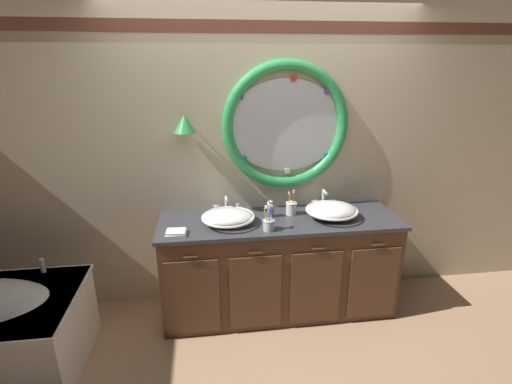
% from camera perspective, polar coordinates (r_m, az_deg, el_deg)
% --- Properties ---
extents(ground_plane, '(14.00, 14.00, 0.00)m').
position_cam_1_polar(ground_plane, '(3.30, 2.61, -19.85)').
color(ground_plane, tan).
extents(back_wall_assembly, '(6.40, 0.26, 2.60)m').
position_cam_1_polar(back_wall_assembly, '(3.23, 1.34, 5.75)').
color(back_wall_assembly, beige).
rests_on(back_wall_assembly, ground_plane).
extents(vanity_counter, '(1.96, 0.61, 0.86)m').
position_cam_1_polar(vanity_counter, '(3.28, 3.50, -10.97)').
color(vanity_counter, brown).
rests_on(vanity_counter, ground_plane).
extents(sink_basin_left, '(0.42, 0.42, 0.11)m').
position_cam_1_polar(sink_basin_left, '(2.99, -4.22, -3.80)').
color(sink_basin_left, white).
rests_on(sink_basin_left, vanity_counter).
extents(sink_basin_right, '(0.43, 0.43, 0.13)m').
position_cam_1_polar(sink_basin_right, '(3.15, 11.37, -2.74)').
color(sink_basin_right, white).
rests_on(sink_basin_right, vanity_counter).
extents(faucet_set_left, '(0.23, 0.12, 0.15)m').
position_cam_1_polar(faucet_set_left, '(3.20, -4.49, -2.14)').
color(faucet_set_left, silver).
rests_on(faucet_set_left, vanity_counter).
extents(faucet_set_right, '(0.21, 0.12, 0.17)m').
position_cam_1_polar(faucet_set_right, '(3.35, 10.11, -1.30)').
color(faucet_set_right, silver).
rests_on(faucet_set_right, vanity_counter).
extents(toothbrush_holder_left, '(0.09, 0.09, 0.23)m').
position_cam_1_polar(toothbrush_holder_left, '(2.87, 1.96, -4.80)').
color(toothbrush_holder_left, silver).
rests_on(toothbrush_holder_left, vanity_counter).
extents(toothbrush_holder_right, '(0.09, 0.09, 0.21)m').
position_cam_1_polar(toothbrush_holder_right, '(3.17, 5.35, -2.38)').
color(toothbrush_holder_right, white).
rests_on(toothbrush_holder_right, vanity_counter).
extents(soap_dispenser, '(0.06, 0.06, 0.15)m').
position_cam_1_polar(soap_dispenser, '(3.11, 2.21, -2.65)').
color(soap_dispenser, '#388EBC').
rests_on(soap_dispenser, vanity_counter).
extents(folded_hand_towel, '(0.15, 0.12, 0.03)m').
position_cam_1_polar(folded_hand_towel, '(2.88, -11.99, -6.02)').
color(folded_hand_towel, white).
rests_on(folded_hand_towel, vanity_counter).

